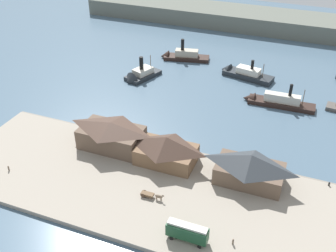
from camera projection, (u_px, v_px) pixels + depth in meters
ground_plane at (182, 144)px, 117.48m from camera, size 320.00×320.00×0.00m
quay_promenade at (152, 189)px, 100.01m from camera, size 110.00×36.00×1.20m
seawall_edge at (177, 149)px, 114.40m from camera, size 110.00×0.80×1.00m
ferry_shed_east_terminal at (111, 134)px, 112.27m from camera, size 18.07×10.75×8.11m
ferry_shed_central_terminal at (166, 149)px, 106.33m from camera, size 16.17×10.35×8.06m
ferry_shed_customs_shed at (250, 168)px, 99.53m from camera, size 17.22×10.13×8.24m
street_tram at (187, 231)px, 84.26m from camera, size 9.08×2.72×4.49m
horse_cart at (151, 195)px, 96.09m from camera, size 6.04×1.48×1.87m
pedestrian_walking_west at (9, 168)px, 104.93m from camera, size 0.39×0.39×1.59m
pedestrian_at_waters_edge at (233, 242)px, 84.30m from camera, size 0.40×0.40×1.62m
mooring_post_center_west at (329, 184)px, 100.09m from camera, size 0.44×0.44×0.90m
ferry_outer_harbor at (274, 101)px, 136.21m from camera, size 24.52×5.91×10.18m
ferry_approaching_east at (181, 56)px, 168.68m from camera, size 21.37×9.77×10.83m
ferry_moored_east at (242, 73)px, 154.55m from camera, size 21.79×10.04×9.51m
ferry_departing_north at (139, 76)px, 152.93m from camera, size 11.66×16.78×11.05m
far_headland at (255, 20)px, 201.01m from camera, size 180.00×24.00×8.00m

